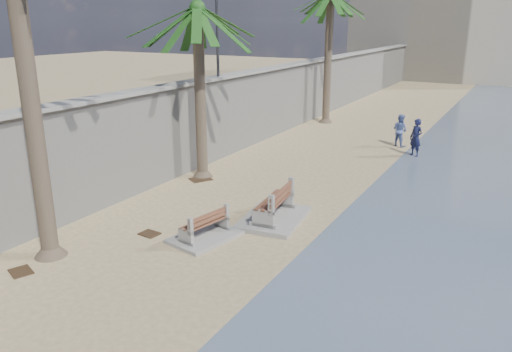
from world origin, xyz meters
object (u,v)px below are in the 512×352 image
at_px(palm_mid, 197,10).
at_px(person_b, 400,129).
at_px(bench_far, 274,206).
at_px(person_a, 416,135).
at_px(bench_near, 205,227).

relative_size(palm_mid, person_b, 4.14).
xyz_separation_m(bench_far, person_a, (2.17, 9.88, 0.53)).
distance_m(bench_near, bench_far, 2.43).
distance_m(palm_mid, person_a, 11.14).
bearing_deg(bench_far, palm_mid, 149.30).
xyz_separation_m(bench_near, bench_far, (1.09, 2.17, 0.10)).
bearing_deg(palm_mid, person_a, 47.20).
distance_m(bench_far, palm_mid, 7.81).
distance_m(bench_near, person_b, 13.83).
distance_m(person_a, person_b, 1.95).
bearing_deg(person_a, palm_mid, -102.22).
height_order(bench_far, palm_mid, palm_mid).
relative_size(palm_mid, person_a, 3.67).
bearing_deg(person_b, palm_mid, 80.46).
relative_size(bench_near, person_a, 1.09).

